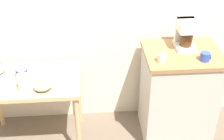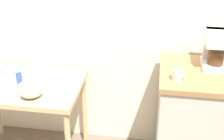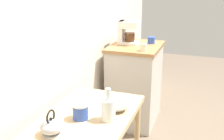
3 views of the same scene
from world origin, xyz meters
TOP-DOWN VIEW (x-y plane):
  - back_wall at (0.10, 0.39)m, footprint 4.40×0.10m
  - wooden_table at (-0.71, -0.02)m, footprint 0.91×0.58m
  - kitchen_counter at (0.67, 0.01)m, footprint 0.69×0.55m
  - bowl_stoneware at (-0.58, -0.18)m, footprint 0.16×0.16m
  - teakettle at (-1.01, 0.08)m, footprint 0.17×0.14m
  - glass_carafe_vase at (-0.73, -0.18)m, footprint 0.10×0.10m
  - canister_enamel at (-0.77, 0.00)m, footprint 0.11×0.11m
  - coffee_maker at (0.70, 0.12)m, footprint 0.18×0.22m
  - mug_small_cream at (0.44, -0.14)m, footprint 0.08×0.07m
  - mug_blue at (0.81, -0.14)m, footprint 0.09×0.08m

SIDE VIEW (x-z plane):
  - kitchen_counter at x=0.67m, z-range 0.00..0.93m
  - wooden_table at x=-0.71m, z-range 0.27..1.02m
  - bowl_stoneware at x=-0.58m, z-range 0.74..0.80m
  - teakettle at x=-1.01m, z-range 0.71..0.87m
  - canister_enamel at x=-0.77m, z-range 0.74..0.85m
  - glass_carafe_vase at x=-0.73m, z-range 0.71..0.93m
  - mug_small_cream at x=0.44m, z-range 0.93..1.01m
  - mug_blue at x=0.81m, z-range 0.93..1.01m
  - coffee_maker at x=0.70m, z-range 0.94..1.20m
  - back_wall at x=0.10m, z-range 0.00..2.80m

